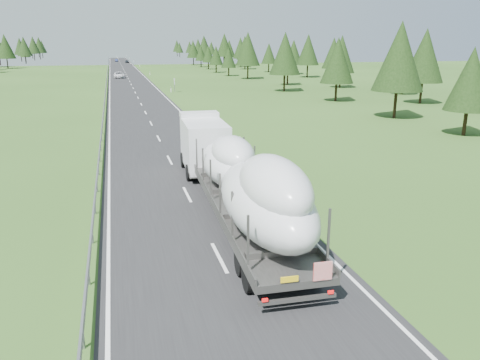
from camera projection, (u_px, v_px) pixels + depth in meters
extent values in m
cube|color=black|center=(131.00, 84.00, 104.42)|extent=(10.00, 400.00, 0.02)
cube|color=slate|center=(106.00, 82.00, 102.94)|extent=(0.08, 400.00, 0.32)
cube|color=silver|center=(240.00, 142.00, 41.00)|extent=(0.12, 0.07, 1.00)
cube|color=black|center=(240.00, 139.00, 40.91)|extent=(0.13, 0.08, 0.12)
cube|color=silver|center=(171.00, 90.00, 87.35)|extent=(0.12, 0.07, 1.00)
cube|color=black|center=(171.00, 88.00, 87.26)|extent=(0.13, 0.08, 0.12)
cube|color=silver|center=(150.00, 73.00, 133.70)|extent=(0.12, 0.07, 1.00)
cube|color=black|center=(150.00, 72.00, 133.61)|extent=(0.13, 0.08, 0.12)
cube|color=silver|center=(140.00, 66.00, 180.05)|extent=(0.12, 0.07, 1.00)
cube|color=black|center=(140.00, 65.00, 179.96)|extent=(0.13, 0.08, 0.12)
cube|color=silver|center=(134.00, 61.00, 226.40)|extent=(0.12, 0.07, 1.00)
cube|color=black|center=(134.00, 60.00, 226.31)|extent=(0.13, 0.08, 0.12)
cube|color=silver|center=(130.00, 58.00, 272.75)|extent=(0.12, 0.07, 1.00)
cube|color=black|center=(130.00, 57.00, 272.66)|extent=(0.13, 0.08, 0.12)
cube|color=silver|center=(127.00, 56.00, 319.10)|extent=(0.12, 0.07, 1.00)
cube|color=black|center=(127.00, 55.00, 319.01)|extent=(0.13, 0.08, 0.12)
cylinder|color=slate|center=(175.00, 87.00, 87.38)|extent=(0.08, 0.08, 2.00)
cube|color=silver|center=(174.00, 81.00, 87.10)|extent=(0.05, 0.90, 1.20)
cylinder|color=black|center=(421.00, 91.00, 70.74)|extent=(0.36, 0.36, 3.75)
cone|color=black|center=(425.00, 55.00, 69.27)|extent=(5.84, 5.84, 7.82)
cylinder|color=black|center=(402.00, 85.00, 83.44)|extent=(0.36, 0.36, 3.23)
cone|color=black|center=(405.00, 59.00, 82.18)|extent=(5.03, 5.03, 6.73)
cylinder|color=black|center=(340.00, 79.00, 95.91)|extent=(0.36, 0.36, 3.55)
cone|color=black|center=(342.00, 54.00, 94.52)|extent=(5.53, 5.53, 7.40)
cylinder|color=black|center=(332.00, 74.00, 113.51)|extent=(0.36, 0.36, 3.46)
cone|color=black|center=(334.00, 53.00, 112.16)|extent=(5.38, 5.38, 7.21)
cylinder|color=black|center=(307.00, 70.00, 124.71)|extent=(0.36, 0.36, 3.80)
cone|color=black|center=(308.00, 50.00, 123.22)|extent=(5.92, 5.92, 7.93)
cylinder|color=black|center=(293.00, 68.00, 137.54)|extent=(0.36, 0.36, 3.35)
cone|color=black|center=(294.00, 52.00, 136.23)|extent=(5.20, 5.20, 6.97)
cylinder|color=black|center=(269.00, 67.00, 148.28)|extent=(0.36, 0.36, 3.04)
cone|color=black|center=(269.00, 53.00, 147.09)|extent=(4.73, 4.73, 6.33)
cylinder|color=black|center=(245.00, 64.00, 163.44)|extent=(0.36, 0.36, 3.84)
cone|color=black|center=(245.00, 48.00, 161.94)|extent=(5.97, 5.97, 7.99)
cylinder|color=black|center=(240.00, 62.00, 178.47)|extent=(0.36, 0.36, 3.72)
cone|color=black|center=(240.00, 48.00, 177.01)|extent=(5.79, 5.79, 7.76)
cylinder|color=black|center=(225.00, 60.00, 187.56)|extent=(0.36, 0.36, 4.28)
cone|color=black|center=(224.00, 45.00, 185.88)|extent=(6.67, 6.67, 8.93)
cylinder|color=black|center=(229.00, 60.00, 200.70)|extent=(0.36, 0.36, 3.48)
cone|color=black|center=(229.00, 49.00, 199.34)|extent=(5.41, 5.41, 7.24)
cylinder|color=black|center=(224.00, 59.00, 214.11)|extent=(0.36, 0.36, 3.30)
cone|color=black|center=(224.00, 49.00, 212.82)|extent=(5.13, 5.13, 6.87)
cylinder|color=black|center=(204.00, 58.00, 225.20)|extent=(0.36, 0.36, 4.23)
cone|color=black|center=(204.00, 45.00, 223.54)|extent=(6.58, 6.58, 8.81)
cylinder|color=black|center=(204.00, 57.00, 239.03)|extent=(0.36, 0.36, 3.60)
cone|color=black|center=(204.00, 47.00, 237.62)|extent=(5.61, 5.61, 7.51)
cylinder|color=black|center=(211.00, 57.00, 253.36)|extent=(0.36, 0.36, 3.29)
cone|color=black|center=(211.00, 48.00, 252.07)|extent=(5.12, 5.12, 6.86)
cylinder|color=black|center=(206.00, 56.00, 266.79)|extent=(0.36, 0.36, 3.81)
cone|color=black|center=(206.00, 46.00, 265.30)|extent=(5.93, 5.93, 7.94)
cylinder|color=black|center=(198.00, 55.00, 280.47)|extent=(0.36, 0.36, 3.86)
cone|color=black|center=(198.00, 46.00, 278.95)|extent=(6.01, 6.01, 8.05)
cylinder|color=black|center=(190.00, 55.00, 293.56)|extent=(0.36, 0.36, 3.39)
cone|color=black|center=(190.00, 47.00, 292.23)|extent=(5.27, 5.27, 7.06)
cylinder|color=black|center=(180.00, 55.00, 305.03)|extent=(0.36, 0.36, 3.18)
cone|color=black|center=(179.00, 48.00, 303.78)|extent=(4.94, 4.94, 6.62)
cylinder|color=black|center=(177.00, 54.00, 318.39)|extent=(0.36, 0.36, 3.67)
cone|color=black|center=(177.00, 46.00, 316.96)|extent=(5.71, 5.71, 7.64)
cylinder|color=black|center=(465.00, 121.00, 46.28)|extent=(0.36, 0.36, 2.93)
cone|color=black|center=(471.00, 79.00, 45.13)|extent=(4.55, 4.55, 6.10)
cylinder|color=black|center=(395.00, 102.00, 56.91)|extent=(0.36, 0.36, 3.90)
cone|color=black|center=(400.00, 56.00, 55.39)|extent=(6.06, 6.06, 8.12)
cylinder|color=black|center=(336.00, 91.00, 73.56)|extent=(0.36, 0.36, 3.32)
cone|color=black|center=(338.00, 60.00, 72.26)|extent=(5.17, 5.17, 6.92)
cylinder|color=black|center=(284.00, 81.00, 88.52)|extent=(0.36, 0.36, 3.71)
cone|color=black|center=(285.00, 53.00, 87.07)|extent=(5.77, 5.77, 7.73)
cylinder|color=black|center=(287.00, 78.00, 102.22)|extent=(0.36, 0.36, 3.15)
cone|color=black|center=(288.00, 57.00, 100.99)|extent=(4.90, 4.90, 6.56)
cylinder|color=black|center=(248.00, 71.00, 119.35)|extent=(0.36, 0.36, 3.96)
cone|color=black|center=(248.00, 49.00, 117.80)|extent=(6.16, 6.16, 8.24)
cylinder|color=black|center=(229.00, 71.00, 130.50)|extent=(0.36, 0.36, 2.66)
cone|color=black|center=(229.00, 57.00, 129.46)|extent=(4.14, 4.14, 5.55)
cylinder|color=black|center=(216.00, 68.00, 145.27)|extent=(0.36, 0.36, 2.75)
cone|color=black|center=(216.00, 55.00, 144.19)|extent=(4.29, 4.29, 5.74)
cylinder|color=black|center=(208.00, 65.00, 163.55)|extent=(0.36, 0.36, 2.78)
cone|color=black|center=(208.00, 54.00, 162.46)|extent=(4.33, 4.33, 5.79)
cylinder|color=black|center=(201.00, 63.00, 178.67)|extent=(0.36, 0.36, 2.78)
cone|color=black|center=(201.00, 53.00, 177.58)|extent=(4.32, 4.32, 5.79)
cylinder|color=black|center=(193.00, 61.00, 194.60)|extent=(0.36, 0.36, 3.43)
cone|color=black|center=(193.00, 49.00, 193.26)|extent=(5.33, 5.33, 7.14)
cylinder|color=black|center=(7.00, 63.00, 167.75)|extent=(0.36, 0.36, 4.09)
cone|color=black|center=(5.00, 46.00, 166.15)|extent=(6.36, 6.36, 8.51)
cylinder|color=black|center=(0.00, 60.00, 190.79)|extent=(0.36, 0.36, 3.99)
cylinder|color=black|center=(26.00, 59.00, 205.47)|extent=(0.36, 0.36, 3.96)
cone|color=black|center=(24.00, 46.00, 203.92)|extent=(6.16, 6.16, 8.25)
cylinder|color=black|center=(26.00, 59.00, 218.19)|extent=(0.36, 0.36, 2.93)
cone|color=black|center=(25.00, 50.00, 217.04)|extent=(4.56, 4.56, 6.10)
cylinder|color=black|center=(21.00, 58.00, 229.67)|extent=(0.36, 0.36, 3.88)
cone|color=black|center=(20.00, 46.00, 228.15)|extent=(6.04, 6.04, 8.09)
cylinder|color=black|center=(34.00, 56.00, 244.20)|extent=(0.36, 0.36, 4.19)
cone|color=black|center=(33.00, 45.00, 242.56)|extent=(6.52, 6.52, 8.73)
cylinder|color=black|center=(40.00, 56.00, 258.49)|extent=(0.36, 0.36, 4.13)
cone|color=black|center=(39.00, 45.00, 256.88)|extent=(6.42, 6.42, 8.60)
cylinder|color=black|center=(33.00, 56.00, 270.82)|extent=(0.36, 0.36, 3.32)
cone|color=black|center=(32.00, 48.00, 269.52)|extent=(5.17, 5.17, 6.92)
cylinder|color=black|center=(43.00, 55.00, 284.27)|extent=(0.36, 0.36, 3.60)
cone|color=black|center=(42.00, 46.00, 282.86)|extent=(5.60, 5.60, 7.50)
cylinder|color=black|center=(39.00, 55.00, 296.72)|extent=(0.36, 0.36, 3.16)
cone|color=black|center=(38.00, 48.00, 295.48)|extent=(4.91, 4.91, 6.58)
cube|color=silver|center=(204.00, 144.00, 32.47)|extent=(3.01, 5.67, 3.12)
cube|color=black|center=(197.00, 129.00, 34.94)|extent=(2.56, 0.19, 1.56)
cube|color=silver|center=(198.00, 114.00, 34.25)|extent=(2.84, 1.45, 0.33)
cube|color=#585653|center=(208.00, 169.00, 31.86)|extent=(2.92, 3.45, 0.28)
cylinder|color=black|center=(183.00, 160.00, 34.45)|extent=(0.43, 1.13, 1.11)
cylinder|color=black|center=(217.00, 158.00, 35.08)|extent=(0.43, 1.13, 1.11)
cylinder|color=black|center=(190.00, 173.00, 31.14)|extent=(0.43, 1.13, 1.11)
cylinder|color=black|center=(228.00, 170.00, 31.78)|extent=(0.43, 1.13, 1.11)
cube|color=#585653|center=(245.00, 209.00, 22.97)|extent=(3.63, 15.70, 0.29)
cube|color=#585653|center=(216.00, 206.00, 22.52)|extent=(0.69, 15.58, 0.27)
cube|color=#585653|center=(274.00, 201.00, 23.26)|extent=(0.69, 15.58, 0.27)
cube|color=#585653|center=(256.00, 244.00, 16.07)|extent=(0.08, 0.08, 2.12)
cube|color=#585653|center=(335.00, 235.00, 16.80)|extent=(0.08, 0.08, 2.12)
cube|color=#585653|center=(237.00, 217.00, 18.55)|extent=(0.08, 0.08, 2.12)
cube|color=#585653|center=(306.00, 210.00, 19.28)|extent=(0.08, 0.08, 2.12)
cube|color=#585653|center=(222.00, 197.00, 21.03)|extent=(0.08, 0.08, 2.12)
cube|color=#585653|center=(284.00, 191.00, 21.76)|extent=(0.08, 0.08, 2.12)
cube|color=#585653|center=(210.00, 180.00, 23.50)|extent=(0.08, 0.08, 2.12)
cube|color=#585653|center=(266.00, 176.00, 24.24)|extent=(0.08, 0.08, 2.12)
cube|color=#585653|center=(200.00, 167.00, 25.98)|extent=(0.08, 0.08, 2.12)
cube|color=#585653|center=(251.00, 164.00, 26.71)|extent=(0.08, 0.08, 2.12)
cube|color=#585653|center=(193.00, 156.00, 28.46)|extent=(0.08, 0.08, 2.12)
cube|color=#585653|center=(239.00, 154.00, 29.19)|extent=(0.08, 0.08, 2.12)
cylinder|color=black|center=(257.00, 278.00, 17.22)|extent=(0.49, 1.13, 1.11)
cylinder|color=black|center=(318.00, 270.00, 17.83)|extent=(0.49, 1.13, 1.11)
cylinder|color=black|center=(247.00, 262.00, 18.46)|extent=(0.49, 1.13, 1.11)
cylinder|color=black|center=(305.00, 255.00, 19.07)|extent=(0.49, 1.13, 1.11)
cube|color=#585653|center=(306.00, 298.00, 15.94)|extent=(2.79, 0.25, 0.13)
cube|color=red|center=(331.00, 270.00, 15.80)|extent=(0.67, 0.07, 0.67)
cube|color=yellow|center=(299.00, 278.00, 15.55)|extent=(0.61, 0.07, 0.20)
cube|color=red|center=(274.00, 300.00, 15.53)|extent=(0.20, 0.07, 0.11)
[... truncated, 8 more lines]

